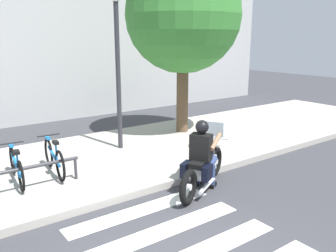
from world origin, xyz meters
TOP-DOWN VIEW (x-y plane):
  - sidewalk at (0.00, 4.27)m, footprint 24.00×4.40m
  - crosswalk_stripe_3 at (0.44, 0.80)m, footprint 2.80×0.40m
  - crosswalk_stripe_4 at (0.44, 1.60)m, footprint 2.80×0.40m
  - motorcycle at (1.98, 1.67)m, footprint 2.00×1.15m
  - rider at (1.91, 1.63)m, footprint 0.77×0.71m
  - bicycle_3 at (-1.06, 3.87)m, footprint 0.48×1.67m
  - bicycle_4 at (-0.30, 3.87)m, footprint 0.48×1.64m
  - street_lamp at (1.73, 4.67)m, footprint 0.28×0.28m
  - tree_near_rack at (4.12, 5.07)m, footprint 3.37×3.37m

SIDE VIEW (x-z plane):
  - crosswalk_stripe_3 at x=0.44m, z-range 0.00..0.01m
  - crosswalk_stripe_4 at x=0.44m, z-range 0.00..0.01m
  - sidewalk at x=0.00m, z-range 0.00..0.15m
  - motorcycle at x=1.98m, z-range -0.16..1.10m
  - bicycle_3 at x=-1.06m, z-range 0.12..0.85m
  - bicycle_4 at x=-0.30m, z-range 0.12..0.90m
  - rider at x=1.91m, z-range 0.11..1.57m
  - street_lamp at x=1.73m, z-range 0.45..4.54m
  - tree_near_rack at x=4.12m, z-range 0.95..6.26m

